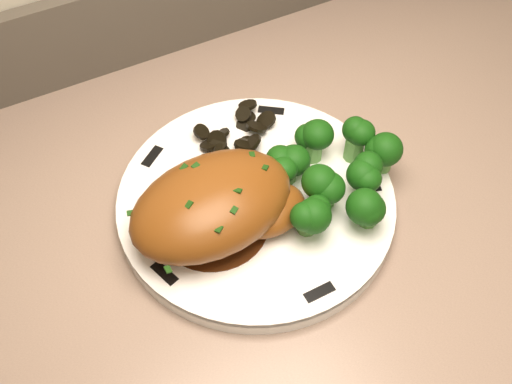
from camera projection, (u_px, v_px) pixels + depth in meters
name	position (u px, v px, depth m)	size (l,w,h in m)	color
counter	(446.00, 281.00, 1.15)	(2.00, 0.66, 0.99)	#502F25
plate	(256.00, 203.00, 0.71)	(0.30, 0.30, 0.02)	white
rim_accent_0	(271.00, 111.00, 0.78)	(0.03, 0.01, 0.00)	black
rim_accent_1	(152.00, 157.00, 0.73)	(0.03, 0.01, 0.00)	black
rim_accent_2	(164.00, 273.00, 0.64)	(0.03, 0.01, 0.00)	black
rim_accent_3	(319.00, 292.00, 0.63)	(0.03, 0.01, 0.00)	black
rim_accent_4	(373.00, 180.00, 0.71)	(0.03, 0.01, 0.00)	black
gravy_pool	(213.00, 224.00, 0.68)	(0.12, 0.12, 0.00)	#3F1D0B
chicken_breast	(218.00, 205.00, 0.65)	(0.19, 0.14, 0.07)	brown
mushroom_pile	(241.00, 136.00, 0.75)	(0.09, 0.07, 0.03)	black
broccoli_florets	(339.00, 171.00, 0.68)	(0.15, 0.14, 0.05)	#528F3C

